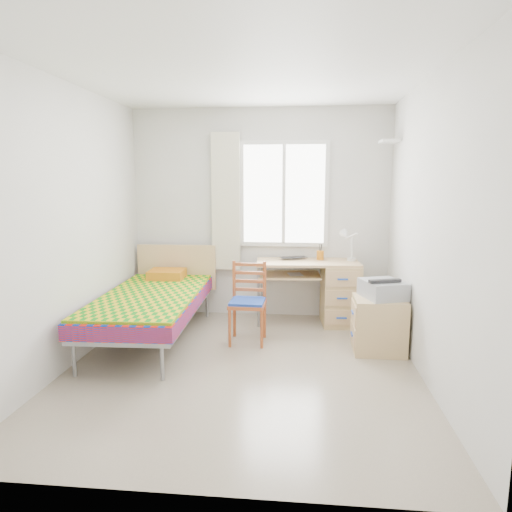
{
  "coord_description": "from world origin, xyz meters",
  "views": [
    {
      "loc": [
        0.52,
        -3.97,
        1.71
      ],
      "look_at": [
        0.07,
        0.55,
        0.96
      ],
      "focal_mm": 32.0,
      "sensor_mm": 36.0,
      "label": 1
    }
  ],
  "objects_px": {
    "chair": "(249,297)",
    "cabinet": "(379,325)",
    "bed": "(154,300)",
    "desk": "(334,290)",
    "printer": "(383,289)"
  },
  "relations": [
    {
      "from": "chair",
      "to": "cabinet",
      "type": "xyz_separation_m",
      "value": [
        1.34,
        -0.18,
        -0.21
      ]
    },
    {
      "from": "bed",
      "to": "cabinet",
      "type": "bearing_deg",
      "value": -4.82
    },
    {
      "from": "desk",
      "to": "cabinet",
      "type": "relative_size",
      "value": 2.27
    },
    {
      "from": "desk",
      "to": "chair",
      "type": "height_order",
      "value": "chair"
    },
    {
      "from": "bed",
      "to": "cabinet",
      "type": "height_order",
      "value": "bed"
    },
    {
      "from": "printer",
      "to": "cabinet",
      "type": "bearing_deg",
      "value": -151.51
    },
    {
      "from": "desk",
      "to": "chair",
      "type": "xyz_separation_m",
      "value": [
        -0.95,
        -0.71,
        0.07
      ]
    },
    {
      "from": "printer",
      "to": "chair",
      "type": "bearing_deg",
      "value": 155.76
    },
    {
      "from": "bed",
      "to": "desk",
      "type": "distance_m",
      "value": 2.13
    },
    {
      "from": "desk",
      "to": "cabinet",
      "type": "xyz_separation_m",
      "value": [
        0.39,
        -0.89,
        -0.14
      ]
    },
    {
      "from": "desk",
      "to": "chair",
      "type": "bearing_deg",
      "value": -147.47
    },
    {
      "from": "chair",
      "to": "printer",
      "type": "height_order",
      "value": "chair"
    },
    {
      "from": "printer",
      "to": "bed",
      "type": "bearing_deg",
      "value": 159.72
    },
    {
      "from": "desk",
      "to": "chair",
      "type": "relative_size",
      "value": 1.45
    },
    {
      "from": "bed",
      "to": "cabinet",
      "type": "relative_size",
      "value": 3.87
    }
  ]
}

